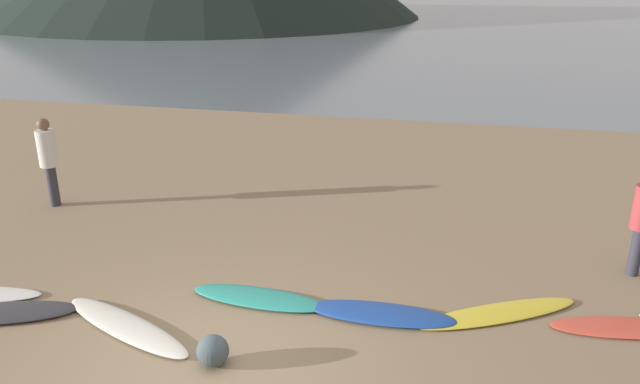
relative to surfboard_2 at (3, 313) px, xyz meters
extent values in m
cube|color=#8C7559|center=(3.18, 9.34, -0.15)|extent=(120.00, 120.00, 0.20)
cube|color=slate|center=(3.18, 62.36, -0.05)|extent=(140.00, 100.00, 0.01)
ellipsoid|color=#333338|center=(0.00, 0.00, 0.00)|extent=(2.07, 1.23, 0.09)
ellipsoid|color=silver|center=(1.81, 0.07, 0.00)|extent=(2.35, 1.38, 0.10)
ellipsoid|color=teal|center=(3.30, 1.16, 0.00)|extent=(2.05, 0.70, 0.10)
ellipsoid|color=#1E479E|center=(5.06, 1.12, 0.00)|extent=(2.06, 0.61, 0.10)
ellipsoid|color=yellow|center=(6.62, 1.51, -0.02)|extent=(2.37, 1.62, 0.06)
ellipsoid|color=#D84C38|center=(8.23, 1.52, -0.02)|extent=(1.99, 0.84, 0.06)
cylinder|color=#2D2D38|center=(8.71, 3.20, 0.34)|extent=(0.19, 0.19, 0.78)
cylinder|color=#2D2D38|center=(-1.81, 3.79, 0.37)|extent=(0.20, 0.20, 0.82)
cylinder|color=beige|center=(-1.81, 3.79, 1.14)|extent=(0.36, 0.36, 0.72)
sphere|color=brown|center=(-1.81, 3.79, 1.61)|extent=(0.23, 0.23, 0.23)
sphere|color=#3F4C51|center=(3.23, -0.39, 0.15)|extent=(0.39, 0.39, 0.39)
camera|label=1|loc=(5.84, -6.13, 4.50)|focal=34.37mm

